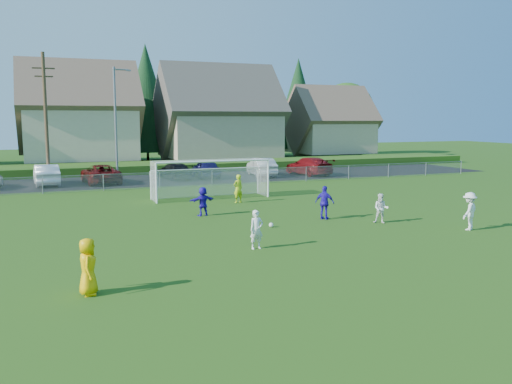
% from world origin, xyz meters
% --- Properties ---
extents(ground, '(160.00, 160.00, 0.00)m').
position_xyz_m(ground, '(0.00, 0.00, 0.00)').
color(ground, '#193D0C').
rests_on(ground, ground).
extents(asphalt_lot, '(60.00, 60.00, 0.00)m').
position_xyz_m(asphalt_lot, '(0.00, 27.50, 0.01)').
color(asphalt_lot, black).
rests_on(asphalt_lot, ground).
extents(grass_embankment, '(70.00, 6.00, 0.80)m').
position_xyz_m(grass_embankment, '(0.00, 35.00, 0.40)').
color(grass_embankment, '#1E420F').
rests_on(grass_embankment, ground).
extents(soccer_ball, '(0.22, 0.22, 0.22)m').
position_xyz_m(soccer_ball, '(-0.10, 5.82, 0.11)').
color(soccer_ball, white).
rests_on(soccer_ball, ground).
extents(referee, '(0.63, 0.88, 1.68)m').
position_xyz_m(referee, '(-8.94, -1.22, 0.84)').
color(referee, '#FFB905').
rests_on(referee, ground).
extents(player_white_a, '(0.60, 0.42, 1.54)m').
position_xyz_m(player_white_a, '(-2.31, 2.16, 0.77)').
color(player_white_a, white).
rests_on(player_white_a, ground).
extents(player_white_b, '(0.90, 0.88, 1.46)m').
position_xyz_m(player_white_b, '(5.29, 4.76, 0.73)').
color(player_white_b, white).
rests_on(player_white_b, ground).
extents(player_white_c, '(1.30, 1.09, 1.75)m').
position_xyz_m(player_white_c, '(8.11, 1.90, 0.88)').
color(player_white_c, white).
rests_on(player_white_c, ground).
extents(player_blue_a, '(0.98, 1.03, 1.71)m').
position_xyz_m(player_blue_a, '(3.23, 6.69, 0.86)').
color(player_blue_a, '#2813B3').
rests_on(player_blue_a, ground).
extents(player_blue_b, '(1.48, 0.74, 1.53)m').
position_xyz_m(player_blue_b, '(-2.22, 9.99, 0.77)').
color(player_blue_b, '#2813B3').
rests_on(player_blue_b, ground).
extents(goalkeeper, '(0.71, 0.55, 1.72)m').
position_xyz_m(goalkeeper, '(1.03, 13.50, 0.86)').
color(goalkeeper, '#B9D118').
rests_on(goalkeeper, ground).
extents(car_b, '(1.95, 4.96, 1.61)m').
position_xyz_m(car_b, '(-9.68, 27.10, 0.80)').
color(car_b, white).
rests_on(car_b, ground).
extents(car_c, '(2.89, 5.51, 1.48)m').
position_xyz_m(car_c, '(-5.68, 26.86, 0.74)').
color(car_c, '#530A09').
rests_on(car_c, ground).
extents(car_d, '(2.36, 4.83, 1.35)m').
position_xyz_m(car_d, '(0.43, 27.58, 0.68)').
color(car_d, black).
rests_on(car_d, ground).
extents(car_e, '(2.16, 4.71, 1.56)m').
position_xyz_m(car_e, '(3.13, 27.39, 0.78)').
color(car_e, '#141446').
rests_on(car_e, ground).
extents(car_f, '(2.34, 5.05, 1.60)m').
position_xyz_m(car_f, '(8.18, 27.11, 0.80)').
color(car_f, silver).
rests_on(car_f, ground).
extents(car_g, '(2.78, 5.67, 1.59)m').
position_xyz_m(car_g, '(12.59, 26.55, 0.79)').
color(car_g, maroon).
rests_on(car_g, ground).
extents(soccer_goal, '(7.42, 1.90, 2.50)m').
position_xyz_m(soccer_goal, '(0.00, 16.05, 1.63)').
color(soccer_goal, white).
rests_on(soccer_goal, ground).
extents(chainlink_fence, '(52.06, 0.06, 1.20)m').
position_xyz_m(chainlink_fence, '(0.00, 22.00, 0.63)').
color(chainlink_fence, gray).
rests_on(chainlink_fence, ground).
extents(streetlight, '(1.38, 0.18, 9.00)m').
position_xyz_m(streetlight, '(-4.45, 26.00, 4.84)').
color(streetlight, slate).
rests_on(streetlight, ground).
extents(utility_pole, '(1.60, 0.26, 10.00)m').
position_xyz_m(utility_pole, '(-9.50, 27.00, 5.15)').
color(utility_pole, '#473321').
rests_on(utility_pole, ground).
extents(houses_row, '(53.90, 11.45, 13.27)m').
position_xyz_m(houses_row, '(1.97, 42.46, 7.33)').
color(houses_row, tan).
rests_on(houses_row, ground).
extents(tree_row, '(65.98, 12.36, 13.80)m').
position_xyz_m(tree_row, '(1.04, 48.74, 6.91)').
color(tree_row, '#382616').
rests_on(tree_row, ground).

